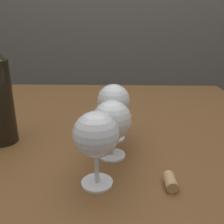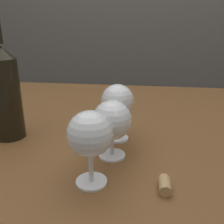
% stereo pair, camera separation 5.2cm
% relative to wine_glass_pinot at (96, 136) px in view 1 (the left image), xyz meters
% --- Properties ---
extents(dining_table, '(1.16, 0.94, 0.78)m').
position_rel_wine_glass_pinot_xyz_m(dining_table, '(-0.05, 0.35, -0.20)').
color(dining_table, brown).
rests_on(dining_table, ground_plane).
extents(wine_glass_pinot, '(0.08, 0.08, 0.14)m').
position_rel_wine_glass_pinot_xyz_m(wine_glass_pinot, '(0.00, 0.00, 0.00)').
color(wine_glass_pinot, white).
rests_on(wine_glass_pinot, dining_table).
extents(wine_glass_cabernet, '(0.09, 0.09, 0.13)m').
position_rel_wine_glass_pinot_xyz_m(wine_glass_cabernet, '(0.02, 0.11, -0.01)').
color(wine_glass_cabernet, white).
rests_on(wine_glass_cabernet, dining_table).
extents(wine_glass_white, '(0.08, 0.08, 0.15)m').
position_rel_wine_glass_pinot_xyz_m(wine_glass_white, '(0.03, 0.20, 0.00)').
color(wine_glass_white, white).
rests_on(wine_glass_white, dining_table).
extents(cork, '(0.02, 0.04, 0.02)m').
position_rel_wine_glass_pinot_xyz_m(cork, '(0.14, -0.00, -0.09)').
color(cork, tan).
rests_on(cork, dining_table).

